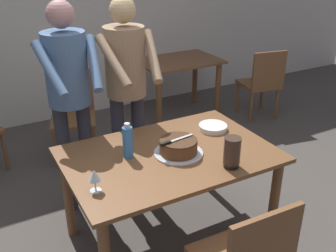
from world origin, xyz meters
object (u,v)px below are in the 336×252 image
object	(u,v)px
cake_on_platter	(178,147)
person_standing_beside	(69,89)
water_bottle	(128,142)
plate_stack	(213,127)
hurricane_lamp	(232,152)
main_dining_table	(169,167)
wine_glass_near	(94,176)
background_chair_0	(73,112)
cake_knife	(170,142)
person_cutting_cake	(126,80)
background_chair_2	(262,81)
background_table	(179,72)

from	to	relation	value
cake_on_platter	person_standing_beside	size ratio (longest dim) A/B	0.20
water_bottle	person_standing_beside	world-z (taller)	person_standing_beside
plate_stack	water_bottle	distance (m)	0.76
water_bottle	hurricane_lamp	world-z (taller)	water_bottle
main_dining_table	wine_glass_near	world-z (taller)	wine_glass_near
wine_glass_near	hurricane_lamp	xyz separation A→B (m)	(0.86, -0.16, 0.00)
wine_glass_near	background_chair_0	xyz separation A→B (m)	(0.37, 1.83, -0.36)
cake_knife	background_chair_0	bearing A→B (deg)	97.13
wine_glass_near	person_cutting_cake	distance (m)	1.08
background_chair_0	background_chair_2	distance (m)	2.36
plate_stack	hurricane_lamp	world-z (taller)	hurricane_lamp
background_table	person_cutting_cake	bearing A→B (deg)	-133.11
main_dining_table	person_cutting_cake	xyz separation A→B (m)	(-0.01, 0.69, 0.44)
background_chair_0	person_standing_beside	bearing A→B (deg)	-104.28
background_chair_0	background_table	bearing A→B (deg)	15.10
plate_stack	background_chair_2	world-z (taller)	background_chair_2
cake_knife	background_chair_2	world-z (taller)	background_chair_2
cake_knife	person_standing_beside	bearing A→B (deg)	120.10
main_dining_table	wine_glass_near	distance (m)	0.66
person_standing_beside	background_chair_2	bearing A→B (deg)	15.81
plate_stack	person_cutting_cake	bearing A→B (deg)	133.03
wine_glass_near	person_standing_beside	distance (m)	0.95
hurricane_lamp	person_standing_beside	xyz separation A→B (m)	(-0.73, 1.07, 0.22)
wine_glass_near	water_bottle	bearing A→B (deg)	40.44
background_chair_0	background_chair_2	world-z (taller)	same
main_dining_table	background_table	size ratio (longest dim) A/B	1.43
background_table	cake_on_platter	bearing A→B (deg)	-120.02
cake_on_platter	wine_glass_near	distance (m)	0.67
main_dining_table	hurricane_lamp	world-z (taller)	hurricane_lamp
hurricane_lamp	person_cutting_cake	size ratio (longest dim) A/B	0.12
cake_knife	hurricane_lamp	xyz separation A→B (m)	(0.29, -0.30, -0.01)
plate_stack	person_cutting_cake	xyz separation A→B (m)	(-0.49, 0.53, 0.31)
main_dining_table	plate_stack	distance (m)	0.52
cake_knife	water_bottle	distance (m)	0.28
water_bottle	person_cutting_cake	xyz separation A→B (m)	(0.26, 0.60, 0.21)
wine_glass_near	cake_on_platter	bearing A→B (deg)	13.24
background_chair_2	cake_on_platter	bearing A→B (deg)	-144.22
water_bottle	background_chair_2	size ratio (longest dim) A/B	0.28
person_standing_beside	background_chair_0	xyz separation A→B (m)	(0.23, 0.92, -0.58)
cake_on_platter	plate_stack	bearing A→B (deg)	25.59
cake_knife	main_dining_table	bearing A→B (deg)	66.28
water_bottle	cake_knife	bearing A→B (deg)	-29.13
cake_knife	person_cutting_cake	xyz separation A→B (m)	(0.01, 0.74, 0.21)
cake_knife	person_cutting_cake	size ratio (longest dim) A/B	0.16
cake_knife	background_table	distance (m)	2.47
main_dining_table	person_standing_beside	distance (m)	0.96
plate_stack	background_table	bearing A→B (deg)	67.56
main_dining_table	water_bottle	size ratio (longest dim) A/B	5.74
water_bottle	background_table	world-z (taller)	water_bottle
person_standing_beside	cake_on_platter	bearing A→B (deg)	-55.77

